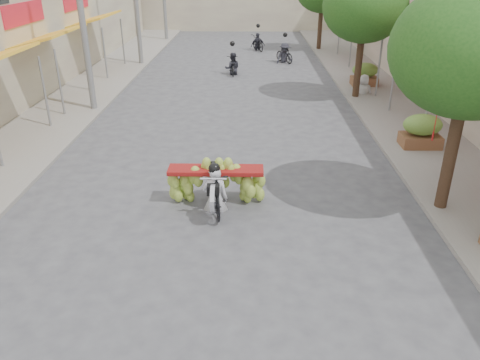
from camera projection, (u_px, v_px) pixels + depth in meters
name	position (u px, v px, depth m)	size (l,w,h in m)	color
ground	(201.00, 324.00, 7.77)	(120.00, 120.00, 0.00)	#535358
sidewalk_left	(79.00, 90.00, 21.43)	(4.00, 60.00, 0.12)	gray
sidewalk_right	(386.00, 92.00, 21.19)	(4.00, 60.00, 0.12)	gray
utility_pole_mid	(80.00, 4.00, 16.99)	(0.60, 0.24, 8.00)	slate
street_tree_near	(472.00, 50.00, 9.68)	(3.40, 3.40, 5.25)	#3A2719
street_tree_mid	(365.00, 6.00, 18.72)	(3.40, 3.40, 5.25)	#3A2719
produce_crate_mid	(422.00, 128.00, 14.59)	(1.20, 0.88, 1.16)	brown
produce_crate_far	(365.00, 72.00, 21.83)	(1.20, 0.88, 1.16)	brown
banana_motorbike	(215.00, 181.00, 11.15)	(2.30, 1.96, 2.09)	black
market_umbrella	(443.00, 86.00, 12.60)	(2.10, 2.10, 1.58)	red
pedestrian	(365.00, 75.00, 20.39)	(0.83, 0.52, 1.64)	silver
bg_motorbike_a	(232.00, 60.00, 24.34)	(0.82, 1.58, 1.95)	black
bg_motorbike_b	(285.00, 48.00, 27.11)	(1.24, 1.62, 1.95)	black
bg_motorbike_c	(258.00, 38.00, 30.84)	(1.17, 1.84, 1.95)	black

